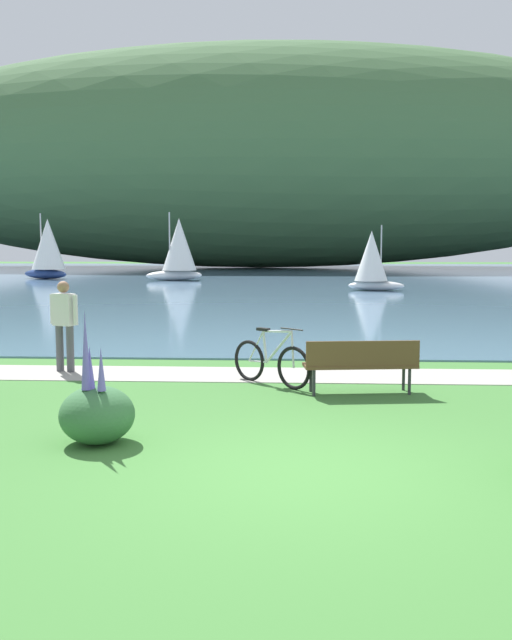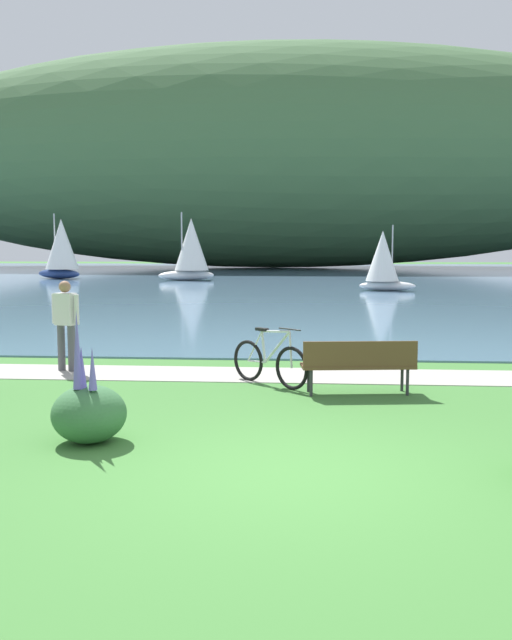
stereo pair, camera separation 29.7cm
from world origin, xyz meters
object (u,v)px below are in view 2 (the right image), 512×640
object	(u,v)px
person_at_shoreline	(66,320)
sailboat_nearest_to_shore	(61,248)
sailboat_mid_bay	(383,260)
sailboat_toward_hillside	(191,248)
park_bench_near_camera	(359,362)
bicycle_beside_path	(269,362)

from	to	relation	value
person_at_shoreline	sailboat_nearest_to_shore	world-z (taller)	sailboat_nearest_to_shore
sailboat_mid_bay	sailboat_toward_hillside	size ratio (longest dim) A/B	0.74
person_at_shoreline	sailboat_toward_hillside	distance (m)	34.84
park_bench_near_camera	bicycle_beside_path	distance (m)	1.60
park_bench_near_camera	sailboat_toward_hillside	size ratio (longest dim) A/B	0.40
sailboat_mid_bay	person_at_shoreline	bearing A→B (deg)	-109.24
person_at_shoreline	park_bench_near_camera	bearing A→B (deg)	-17.53
sailboat_mid_bay	sailboat_toward_hillside	distance (m)	15.91
person_at_shoreline	sailboat_toward_hillside	bearing A→B (deg)	95.82
sailboat_nearest_to_shore	sailboat_toward_hillside	xyz separation A→B (m)	(9.70, -1.63, -0.02)
person_at_shoreline	sailboat_nearest_to_shore	size ratio (longest dim) A/B	0.36
bicycle_beside_path	sailboat_mid_bay	distance (m)	25.66
sailboat_nearest_to_shore	sailboat_mid_bay	bearing A→B (deg)	-29.15
bicycle_beside_path	park_bench_near_camera	bearing A→B (deg)	-24.04
park_bench_near_camera	bicycle_beside_path	bearing A→B (deg)	155.96
park_bench_near_camera	person_at_shoreline	world-z (taller)	person_at_shoreline
park_bench_near_camera	sailboat_nearest_to_shore	distance (m)	42.29
person_at_shoreline	sailboat_mid_bay	size ratio (longest dim) A/B	0.50
bicycle_beside_path	sailboat_toward_hillside	world-z (taller)	sailboat_toward_hillside
bicycle_beside_path	person_at_shoreline	bearing A→B (deg)	165.03
bicycle_beside_path	person_at_shoreline	world-z (taller)	person_at_shoreline
park_bench_near_camera	person_at_shoreline	distance (m)	5.62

